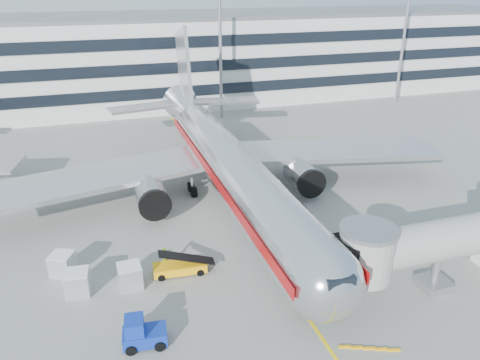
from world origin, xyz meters
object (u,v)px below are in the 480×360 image
object	(u,v)px
cargo_container_left	(77,283)
ramp_worker	(165,258)
belt_loader	(180,267)
baggage_tug	(142,333)
cargo_container_front	(130,276)
cargo_container_right	(63,264)
main_jet	(226,162)

from	to	relation	value
cargo_container_left	ramp_worker	bearing A→B (deg)	10.51
belt_loader	baggage_tug	distance (m)	8.02
cargo_container_front	ramp_worker	xyz separation A→B (m)	(2.95, 1.60, 0.00)
cargo_container_right	cargo_container_front	size ratio (longest dim) A/B	1.22
ramp_worker	baggage_tug	bearing A→B (deg)	-156.02
belt_loader	cargo_container_front	distance (m)	3.96
belt_loader	cargo_container_left	xyz separation A→B (m)	(-7.69, -0.19, 0.33)
belt_loader	baggage_tug	size ratio (longest dim) A/B	1.52
baggage_tug	cargo_container_left	size ratio (longest dim) A/B	1.55
baggage_tug	cargo_container_left	xyz separation A→B (m)	(-3.86, 6.86, 0.02)
main_jet	belt_loader	world-z (taller)	main_jet
cargo_container_left	ramp_worker	xyz separation A→B (m)	(6.73, 1.25, -0.00)
baggage_tug	cargo_container_left	bearing A→B (deg)	119.40
main_jet	cargo_container_right	xyz separation A→B (m)	(-16.17, -9.17, -3.34)
cargo_container_left	baggage_tug	bearing A→B (deg)	-60.60
main_jet	belt_loader	size ratio (longest dim) A/B	11.45
belt_loader	ramp_worker	bearing A→B (deg)	132.08
belt_loader	ramp_worker	xyz separation A→B (m)	(-0.96, 1.06, 0.33)
ramp_worker	belt_loader	bearing A→B (deg)	-94.48
cargo_container_front	belt_loader	bearing A→B (deg)	7.85
baggage_tug	cargo_container_right	distance (m)	11.01
main_jet	baggage_tug	size ratio (longest dim) A/B	17.43
main_jet	baggage_tug	world-z (taller)	main_jet
main_jet	baggage_tug	xyz separation A→B (m)	(-11.20, -18.99, -3.33)
cargo_container_left	ramp_worker	size ratio (longest dim) A/B	1.02
belt_loader	cargo_container_left	world-z (taller)	belt_loader
belt_loader	cargo_container_right	size ratio (longest dim) A/B	2.00
cargo_container_front	ramp_worker	distance (m)	3.36
belt_loader	cargo_container_front	world-z (taller)	belt_loader
baggage_tug	cargo_container_front	world-z (taller)	baggage_tug
cargo_container_front	cargo_container_right	bearing A→B (deg)	145.83
main_jet	cargo_container_left	xyz separation A→B (m)	(-15.06, -12.14, -3.31)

